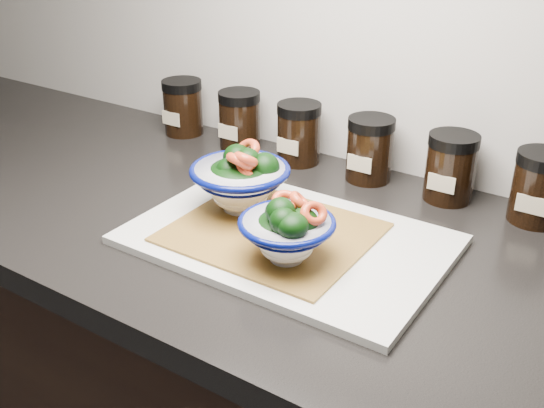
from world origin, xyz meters
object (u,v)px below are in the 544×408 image
Objects in this scene: cutting_board at (288,239)px; bowl_left at (241,180)px; spice_jar_e at (451,167)px; spice_jar_f at (539,187)px; bowl_right at (287,231)px; spice_jar_b at (240,120)px; spice_jar_d at (370,149)px; spice_jar_c at (299,133)px; spice_jar_a at (183,107)px.

bowl_left is at bearing 164.43° from cutting_board.
spice_jar_e and spice_jar_f have the same top height.
spice_jar_b is at bearing 133.92° from bowl_right.
spice_jar_b is 0.28m from spice_jar_d.
bowl_right is 0.35m from spice_jar_e.
spice_jar_d is (0.28, 0.00, 0.00)m from spice_jar_b.
spice_jar_d is 0.14m from spice_jar_e.
spice_jar_e is at bearing 62.16° from cutting_board.
bowl_right is 0.46m from spice_jar_b.
bowl_right is at bearing -61.05° from spice_jar_c.
cutting_board is 0.12m from bowl_left.
spice_jar_a reaches higher than cutting_board.
bowl_left is at bearing -36.74° from spice_jar_a.
cutting_board is at bearing 121.25° from bowl_right.
spice_jar_c and spice_jar_e have the same top height.
spice_jar_f is at bearing 43.87° from cutting_board.
cutting_board is 0.09m from bowl_right.
spice_jar_c is at bearing 118.95° from bowl_right.
spice_jar_b is at bearing 136.19° from cutting_board.
spice_jar_b is 0.43m from spice_jar_e.
spice_jar_d is 0.28m from spice_jar_f.
bowl_right is at bearing -126.49° from spice_jar_f.
spice_jar_a is 0.15m from spice_jar_b.
spice_jar_e is at bearing 0.00° from spice_jar_a.
spice_jar_f is at bearing 53.51° from bowl_right.
bowl_left is 1.37× the size of spice_jar_e.
cutting_board is 3.43× the size of bowl_right.
spice_jar_b is (-0.28, 0.27, 0.05)m from cutting_board.
spice_jar_d is at bearing 0.00° from spice_jar_b.
spice_jar_a is (-0.46, 0.33, -0.00)m from bowl_right.
spice_jar_f is (0.43, 0.00, 0.00)m from spice_jar_c.
spice_jar_d is 1.00× the size of spice_jar_e.
spice_jar_d is at bearing 0.00° from spice_jar_a.
spice_jar_a and spice_jar_d have the same top height.
spice_jar_b is 1.00× the size of spice_jar_f.
spice_jar_e is at bearing 0.00° from spice_jar_c.
spice_jar_a is 1.00× the size of spice_jar_f.
spice_jar_b is 1.00× the size of spice_jar_e.
bowl_right is 0.38m from spice_jar_c.
spice_jar_a is at bearing 143.26° from bowl_left.
bowl_left is at bearing -147.83° from spice_jar_f.
spice_jar_b is at bearing 180.00° from spice_jar_d.
bowl_right reaches higher than spice_jar_a.
spice_jar_e is at bearing 0.00° from spice_jar_d.
bowl_left is at bearing 147.47° from bowl_right.
spice_jar_c is 1.00× the size of spice_jar_f.
cutting_board is 3.98× the size of spice_jar_c.
spice_jar_c is (-0.18, 0.33, -0.00)m from bowl_right.
spice_jar_c and spice_jar_d have the same top height.
spice_jar_c is at bearing 100.18° from bowl_left.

